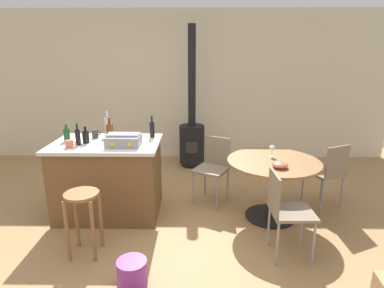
# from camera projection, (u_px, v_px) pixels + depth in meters

# --- Properties ---
(ground_plane) EXTENTS (8.80, 8.80, 0.00)m
(ground_plane) POSITION_uv_depth(u_px,v_px,m) (156.00, 238.00, 3.56)
(ground_plane) COLOR #A37A4C
(back_wall) EXTENTS (8.00, 0.10, 2.70)m
(back_wall) POSITION_uv_depth(u_px,v_px,m) (173.00, 86.00, 5.99)
(back_wall) COLOR beige
(back_wall) RESTS_ON ground_plane
(kitchen_island) EXTENTS (1.27, 0.86, 0.93)m
(kitchen_island) POSITION_uv_depth(u_px,v_px,m) (109.00, 178.00, 3.99)
(kitchen_island) COLOR brown
(kitchen_island) RESTS_ON ground_plane
(wooden_stool) EXTENTS (0.33, 0.33, 0.66)m
(wooden_stool) POSITION_uv_depth(u_px,v_px,m) (83.00, 210.00, 3.16)
(wooden_stool) COLOR olive
(wooden_stool) RESTS_ON ground_plane
(dining_table) EXTENTS (1.09, 1.09, 0.74)m
(dining_table) POSITION_uv_depth(u_px,v_px,m) (273.00, 174.00, 3.85)
(dining_table) COLOR black
(dining_table) RESTS_ON ground_plane
(folding_chair_near) EXTENTS (0.53, 0.53, 0.86)m
(folding_chair_near) POSITION_uv_depth(u_px,v_px,m) (328.00, 170.00, 4.12)
(folding_chair_near) COLOR #7F705B
(folding_chair_near) RESTS_ON ground_plane
(folding_chair_far) EXTENTS (0.54, 0.54, 0.88)m
(folding_chair_far) POSITION_uv_depth(u_px,v_px,m) (213.00, 165.00, 4.30)
(folding_chair_far) COLOR #7F705B
(folding_chair_far) RESTS_ON ground_plane
(folding_chair_left) EXTENTS (0.41, 0.41, 0.88)m
(folding_chair_left) POSITION_uv_depth(u_px,v_px,m) (285.00, 208.00, 3.12)
(folding_chair_left) COLOR #7F705B
(folding_chair_left) RESTS_ON ground_plane
(wood_stove) EXTENTS (0.44, 0.45, 2.40)m
(wood_stove) POSITION_uv_depth(u_px,v_px,m) (192.00, 134.00, 5.67)
(wood_stove) COLOR black
(wood_stove) RESTS_ON ground_plane
(toolbox) EXTENTS (0.38, 0.28, 0.15)m
(toolbox) POSITION_uv_depth(u_px,v_px,m) (124.00, 140.00, 3.70)
(toolbox) COLOR gray
(toolbox) RESTS_ON kitchen_island
(bottle_0) EXTENTS (0.06, 0.06, 0.27)m
(bottle_0) POSITION_uv_depth(u_px,v_px,m) (152.00, 129.00, 4.06)
(bottle_0) COLOR black
(bottle_0) RESTS_ON kitchen_island
(bottle_1) EXTENTS (0.08, 0.08, 0.20)m
(bottle_1) POSITION_uv_depth(u_px,v_px,m) (86.00, 137.00, 3.82)
(bottle_1) COLOR black
(bottle_1) RESTS_ON kitchen_island
(bottle_2) EXTENTS (0.07, 0.07, 0.21)m
(bottle_2) POSITION_uv_depth(u_px,v_px,m) (67.00, 134.00, 3.90)
(bottle_2) COLOR #194C23
(bottle_2) RESTS_ON kitchen_island
(bottle_3) EXTENTS (0.07, 0.07, 0.32)m
(bottle_3) POSITION_uv_depth(u_px,v_px,m) (108.00, 126.00, 4.13)
(bottle_3) COLOR #B7B2AD
(bottle_3) RESTS_ON kitchen_island
(bottle_4) EXTENTS (0.06, 0.06, 0.25)m
(bottle_4) POSITION_uv_depth(u_px,v_px,m) (78.00, 137.00, 3.73)
(bottle_4) COLOR black
(bottle_4) RESTS_ON kitchen_island
(bottle_5) EXTENTS (0.08, 0.08, 0.28)m
(bottle_5) POSITION_uv_depth(u_px,v_px,m) (110.00, 131.00, 3.95)
(bottle_5) COLOR #603314
(bottle_5) RESTS_ON kitchen_island
(cup_0) EXTENTS (0.11, 0.08, 0.10)m
(cup_0) POSITION_uv_depth(u_px,v_px,m) (95.00, 134.00, 4.05)
(cup_0) COLOR #383838
(cup_0) RESTS_ON kitchen_island
(cup_1) EXTENTS (0.12, 0.08, 0.08)m
(cup_1) POSITION_uv_depth(u_px,v_px,m) (69.00, 144.00, 3.64)
(cup_1) COLOR #DB6651
(cup_1) RESTS_ON kitchen_island
(wine_glass) EXTENTS (0.07, 0.07, 0.14)m
(wine_glass) POSITION_uv_depth(u_px,v_px,m) (272.00, 148.00, 3.92)
(wine_glass) COLOR silver
(wine_glass) RESTS_ON dining_table
(serving_bowl) EXTENTS (0.18, 0.18, 0.07)m
(serving_bowl) POSITION_uv_depth(u_px,v_px,m) (280.00, 165.00, 3.56)
(serving_bowl) COLOR #DB6651
(serving_bowl) RESTS_ON dining_table
(plastic_bucket) EXTENTS (0.26, 0.26, 0.23)m
(plastic_bucket) POSITION_uv_depth(u_px,v_px,m) (132.00, 273.00, 2.82)
(plastic_bucket) COLOR purple
(plastic_bucket) RESTS_ON ground_plane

